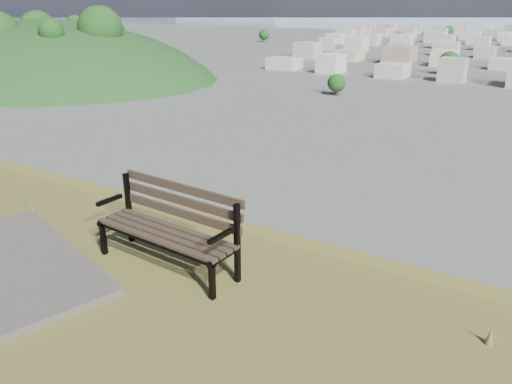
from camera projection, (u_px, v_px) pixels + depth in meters
The scene contains 2 objects.
park_bench at pixel (171, 223), 5.75m from camera, with size 1.85×0.70×0.95m.
green_wooded_hill at pixel (45, 76), 201.34m from camera, with size 171.20×136.96×85.60m.
Camera 1 is at (2.56, -1.11, 27.91)m, focal length 35.00 mm.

